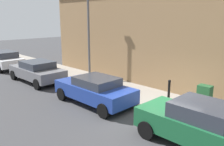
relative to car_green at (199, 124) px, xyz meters
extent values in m
plane|color=#38383A|center=(0.62, 1.88, -0.77)|extent=(80.00, 80.00, 0.00)
cube|color=gray|center=(2.50, 7.88, -0.70)|extent=(2.64, 30.00, 0.15)
cube|color=olive|center=(7.03, 6.83, 3.87)|extent=(6.42, 13.88, 9.29)
cube|color=#195933|center=(0.00, 0.03, -0.10)|extent=(1.77, 3.92, 0.69)
cube|color=#2D333D|center=(0.00, -0.11, 0.47)|extent=(1.54, 1.82, 0.50)
cylinder|color=black|center=(-0.80, 1.44, -0.45)|extent=(0.23, 0.64, 0.64)
cylinder|color=black|center=(0.83, 1.42, -0.45)|extent=(0.23, 0.64, 0.64)
cube|color=navy|center=(0.11, 5.26, -0.13)|extent=(1.80, 4.19, 0.64)
cube|color=#2D333D|center=(0.11, 5.07, 0.37)|extent=(1.56, 1.95, 0.41)
cylinder|color=black|center=(-0.73, 6.78, -0.45)|extent=(0.23, 0.64, 0.64)
cylinder|color=black|center=(0.93, 6.80, -0.45)|extent=(0.23, 0.64, 0.64)
cylinder|color=black|center=(-0.70, 3.71, -0.45)|extent=(0.23, 0.64, 0.64)
cylinder|color=black|center=(0.96, 3.73, -0.45)|extent=(0.23, 0.64, 0.64)
cube|color=slate|center=(0.05, 10.89, -0.14)|extent=(1.89, 4.31, 0.62)
cube|color=#2D333D|center=(0.06, 10.75, 0.38)|extent=(1.64, 1.99, 0.45)
cylinder|color=black|center=(-0.83, 12.46, -0.45)|extent=(0.23, 0.64, 0.64)
cylinder|color=black|center=(0.89, 12.49, -0.45)|extent=(0.23, 0.64, 0.64)
cylinder|color=black|center=(-0.78, 9.28, -0.45)|extent=(0.23, 0.64, 0.64)
cylinder|color=black|center=(0.94, 9.31, -0.45)|extent=(0.23, 0.64, 0.64)
cube|color=silver|center=(0.05, 16.75, -0.14)|extent=(1.91, 4.43, 0.63)
cube|color=#2D333D|center=(0.05, 16.51, 0.40)|extent=(1.65, 2.30, 0.50)
cylinder|color=black|center=(0.88, 18.42, -0.45)|extent=(0.23, 0.64, 0.64)
cylinder|color=black|center=(-0.79, 15.09, -0.45)|extent=(0.23, 0.64, 0.64)
cylinder|color=black|center=(0.94, 15.12, -0.45)|extent=(0.23, 0.64, 0.64)
cube|color=#1E4C28|center=(2.59, 0.97, -0.05)|extent=(0.40, 0.55, 1.15)
cube|color=#333333|center=(2.59, 0.97, -0.58)|extent=(0.46, 0.61, 0.08)
cylinder|color=black|center=(2.69, 2.74, -0.15)|extent=(0.12, 0.12, 0.95)
sphere|color=black|center=(2.69, 2.74, 0.35)|extent=(0.14, 0.14, 0.14)
cylinder|color=#59595B|center=(2.69, 8.74, 2.13)|extent=(0.14, 0.14, 5.50)
camera|label=1|loc=(-6.74, -2.84, 3.28)|focal=36.98mm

